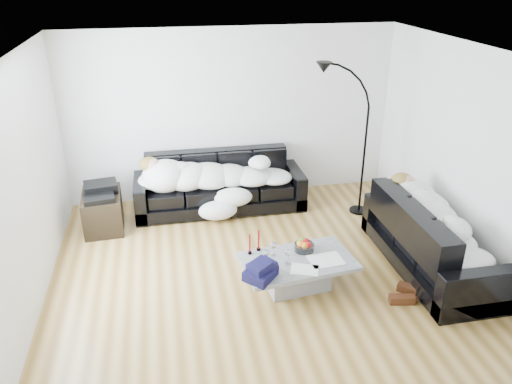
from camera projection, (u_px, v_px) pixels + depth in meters
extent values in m
plane|color=brown|center=(261.00, 268.00, 6.13)|extent=(5.00, 5.00, 0.00)
cube|color=silver|center=(231.00, 115.00, 7.58)|extent=(5.00, 0.02, 2.60)
cube|color=silver|center=(24.00, 189.00, 5.15)|extent=(0.02, 4.50, 2.60)
cube|color=silver|center=(464.00, 156.00, 6.01)|extent=(0.02, 4.50, 2.60)
plane|color=white|center=(262.00, 52.00, 5.03)|extent=(5.00, 5.00, 0.00)
cube|color=black|center=(220.00, 183.00, 7.47)|extent=(2.51, 0.87, 0.82)
cube|color=black|center=(433.00, 236.00, 5.99)|extent=(0.90, 2.11, 0.85)
ellipsoid|color=#0B4F48|center=(406.00, 192.00, 6.43)|extent=(0.42, 0.38, 0.20)
cube|color=#939699|center=(297.00, 273.00, 5.71)|extent=(1.34, 0.88, 0.37)
cylinder|color=white|center=(304.00, 245.00, 5.78)|extent=(0.23, 0.23, 0.14)
cylinder|color=white|center=(274.00, 249.00, 5.67)|extent=(0.10, 0.10, 0.18)
cylinder|color=white|center=(266.00, 257.00, 5.54)|extent=(0.09, 0.09, 0.17)
cylinder|color=white|center=(288.00, 257.00, 5.52)|extent=(0.08, 0.08, 0.19)
cylinder|color=maroon|center=(250.00, 244.00, 5.69)|extent=(0.06, 0.06, 0.25)
cylinder|color=maroon|center=(259.00, 240.00, 5.76)|extent=(0.05, 0.05, 0.26)
cube|color=silver|center=(326.00, 260.00, 5.62)|extent=(0.40, 0.32, 0.01)
cube|color=silver|center=(305.00, 269.00, 5.44)|extent=(0.36, 0.31, 0.01)
cube|color=black|center=(103.00, 211.00, 6.96)|extent=(0.56, 0.78, 0.52)
cube|color=black|center=(100.00, 190.00, 6.82)|extent=(0.49, 0.40, 0.13)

